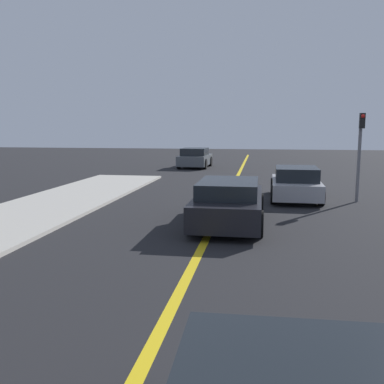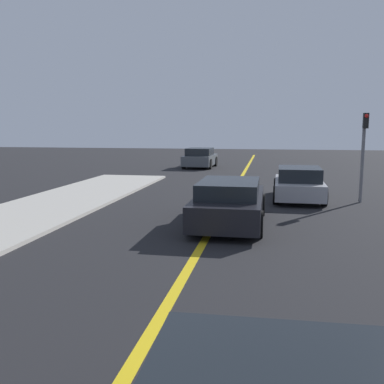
# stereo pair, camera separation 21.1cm
# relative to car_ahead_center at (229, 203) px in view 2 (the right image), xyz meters

# --- Properties ---
(road_center_line) EXTENTS (0.20, 60.00, 0.01)m
(road_center_line) POSITION_rel_car_ahead_center_xyz_m (-0.43, 2.21, -0.64)
(road_center_line) COLOR gold
(road_center_line) RESTS_ON ground_plane
(car_ahead_center) EXTENTS (1.98, 4.47, 1.29)m
(car_ahead_center) POSITION_rel_car_ahead_center_xyz_m (0.00, 0.00, 0.00)
(car_ahead_center) COLOR black
(car_ahead_center) RESTS_ON ground_plane
(car_far_distant) EXTENTS (1.95, 3.88, 1.27)m
(car_far_distant) POSITION_rel_car_ahead_center_xyz_m (2.23, 4.71, -0.02)
(car_far_distant) COLOR #9E9EA3
(car_far_distant) RESTS_ON ground_plane
(car_parked_left_lot) EXTENTS (2.11, 3.93, 1.36)m
(car_parked_left_lot) POSITION_rel_car_ahead_center_xyz_m (-3.67, 17.46, 0.02)
(car_parked_left_lot) COLOR #4C5156
(car_parked_left_lot) RESTS_ON ground_plane
(traffic_light) EXTENTS (0.18, 0.40, 3.28)m
(traffic_light) POSITION_rel_car_ahead_center_xyz_m (4.46, 4.48, 1.42)
(traffic_light) COLOR slate
(traffic_light) RESTS_ON ground_plane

